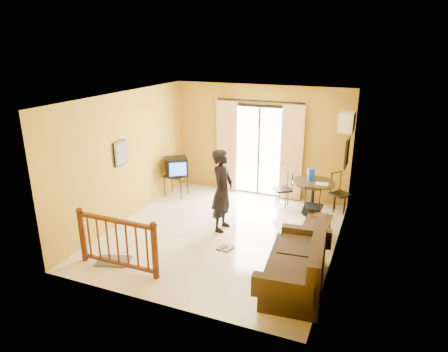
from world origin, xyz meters
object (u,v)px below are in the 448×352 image
at_px(coffee_table, 317,227).
at_px(standing_person, 222,190).
at_px(dining_table, 313,188).
at_px(sofa, 299,267).
at_px(television, 177,167).

bearing_deg(coffee_table, standing_person, -171.61).
relative_size(dining_table, sofa, 0.48).
bearing_deg(television, sofa, -72.86).
bearing_deg(coffee_table, television, 164.55).
xyz_separation_m(coffee_table, standing_person, (-1.93, -0.28, 0.61)).
bearing_deg(sofa, dining_table, 90.62).
relative_size(dining_table, standing_person, 0.54).
distance_m(dining_table, coffee_table, 1.30).
height_order(sofa, standing_person, standing_person).
relative_size(television, dining_table, 0.73).
bearing_deg(coffee_table, sofa, -89.70).
bearing_deg(coffee_table, dining_table, 104.79).
xyz_separation_m(television, standing_person, (1.79, -1.31, 0.08)).
height_order(coffee_table, standing_person, standing_person).
bearing_deg(standing_person, television, 53.60).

